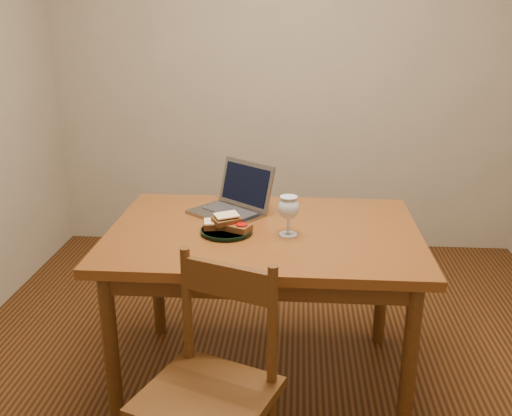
# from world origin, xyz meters

# --- Properties ---
(floor) EXTENTS (3.20, 3.20, 0.02)m
(floor) POSITION_xyz_m (0.00, 0.00, -0.01)
(floor) COLOR black
(floor) RESTS_ON ground
(back_wall) EXTENTS (3.20, 0.02, 2.60)m
(back_wall) POSITION_xyz_m (0.00, 1.61, 1.30)
(back_wall) COLOR gray
(back_wall) RESTS_ON floor
(front_wall) EXTENTS (3.20, 0.02, 2.60)m
(front_wall) POSITION_xyz_m (0.00, -1.61, 1.30)
(front_wall) COLOR gray
(front_wall) RESTS_ON floor
(table) EXTENTS (1.30, 0.90, 0.74)m
(table) POSITION_xyz_m (-0.05, -0.06, 0.65)
(table) COLOR #48280C
(table) RESTS_ON floor
(chair) EXTENTS (0.52, 0.50, 0.43)m
(chair) POSITION_xyz_m (-0.18, -0.73, 0.47)
(chair) COLOR #43240E
(chair) RESTS_ON floor
(plate) EXTENTS (0.22, 0.22, 0.02)m
(plate) POSITION_xyz_m (-0.20, -0.12, 0.75)
(plate) COLOR black
(plate) RESTS_ON table
(sandwich_cheese) EXTENTS (0.13, 0.09, 0.04)m
(sandwich_cheese) POSITION_xyz_m (-0.24, -0.11, 0.78)
(sandwich_cheese) COLOR #381E0C
(sandwich_cheese) RESTS_ON plate
(sandwich_tomato) EXTENTS (0.14, 0.11, 0.04)m
(sandwich_tomato) POSITION_xyz_m (-0.16, -0.13, 0.78)
(sandwich_tomato) COLOR #381E0C
(sandwich_tomato) RESTS_ON plate
(sandwich_top) EXTENTS (0.13, 0.12, 0.03)m
(sandwich_top) POSITION_xyz_m (-0.20, -0.11, 0.80)
(sandwich_top) COLOR #381E0C
(sandwich_top) RESTS_ON plate
(milk_glass) EXTENTS (0.09, 0.09, 0.17)m
(milk_glass) POSITION_xyz_m (0.05, -0.12, 0.82)
(milk_glass) COLOR white
(milk_glass) RESTS_ON table
(laptop) EXTENTS (0.41, 0.41, 0.22)m
(laptop) POSITION_xyz_m (-0.19, 0.15, 0.80)
(laptop) COLOR slate
(laptop) RESTS_ON table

